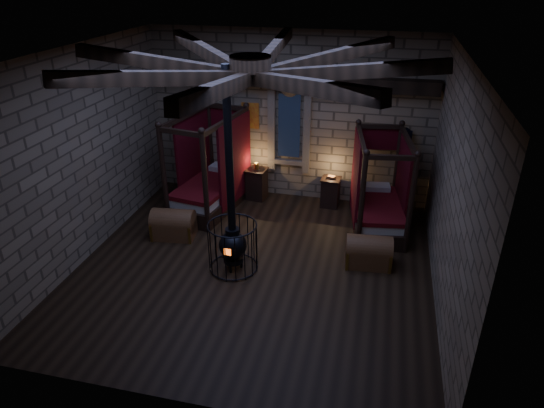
% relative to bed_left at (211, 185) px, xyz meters
% --- Properties ---
extents(room, '(7.02, 7.02, 4.29)m').
position_rel_bed_left_xyz_m(room, '(1.74, -2.29, 3.16)').
color(room, black).
rests_on(room, ground).
extents(bed_left, '(1.55, 2.43, 2.36)m').
position_rel_bed_left_xyz_m(bed_left, '(0.00, 0.00, 0.00)').
color(bed_left, black).
rests_on(bed_left, ground).
extents(bed_right, '(1.39, 2.23, 2.19)m').
position_rel_bed_left_xyz_m(bed_right, '(4.07, -0.11, -0.04)').
color(bed_right, black).
rests_on(bed_right, ground).
extents(trunk_left, '(1.00, 0.70, 0.68)m').
position_rel_bed_left_xyz_m(trunk_left, '(-0.33, -1.63, -0.28)').
color(trunk_left, brown).
rests_on(trunk_left, ground).
extents(trunk_right, '(0.96, 0.66, 0.67)m').
position_rel_bed_left_xyz_m(trunk_right, '(3.98, -1.78, -0.29)').
color(trunk_right, brown).
rests_on(trunk_right, ground).
extents(nightstand_left, '(0.56, 0.54, 1.00)m').
position_rel_bed_left_xyz_m(nightstand_left, '(0.97, 0.71, -0.16)').
color(nightstand_left, black).
rests_on(nightstand_left, ground).
extents(nightstand_right, '(0.50, 0.48, 0.82)m').
position_rel_bed_left_xyz_m(nightstand_right, '(2.89, 0.70, -0.20)').
color(nightstand_right, black).
rests_on(nightstand_right, ground).
extents(stove, '(0.98, 0.98, 4.05)m').
position_rel_bed_left_xyz_m(stove, '(1.35, -2.53, 0.03)').
color(stove, black).
rests_on(stove, ground).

